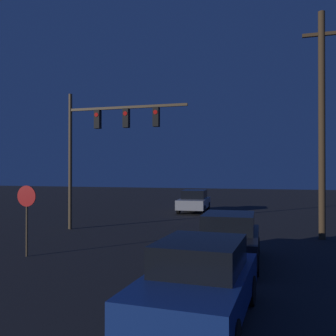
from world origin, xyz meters
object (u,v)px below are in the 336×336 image
car_far (194,201)px  utility_pole (322,122)px  traffic_signal_mast (102,135)px  stop_sign (27,207)px  car_mid (228,238)px  car_near (199,280)px

car_far → utility_pole: (7.28, -8.54, 4.18)m
traffic_signal_mast → stop_sign: (-0.04, -5.67, -2.94)m
traffic_signal_mast → stop_sign: bearing=-90.4°
car_far → utility_pole: size_ratio=0.42×
car_far → traffic_signal_mast: bearing=70.8°
stop_sign → utility_pole: size_ratio=0.25×
car_mid → utility_pole: (3.33, 5.11, 4.18)m
traffic_signal_mast → utility_pole: bearing=2.5°
car_near → car_far: bearing=-75.2°
car_mid → car_far: bearing=-75.7°
car_near → traffic_signal_mast: traffic_signal_mast is taller
car_near → utility_pole: 11.20m
car_near → car_mid: 4.73m
car_near → car_mid: (0.02, 4.73, 0.00)m
car_near → traffic_signal_mast: 12.10m
car_far → stop_sign: bearing=76.9°
car_near → stop_sign: (-6.61, 3.74, 0.88)m
traffic_signal_mast → stop_sign: size_ratio=2.81×
car_mid → car_far: size_ratio=0.99×
stop_sign → car_mid: bearing=8.5°
car_mid → utility_pole: size_ratio=0.42×
car_near → car_mid: size_ratio=1.01×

